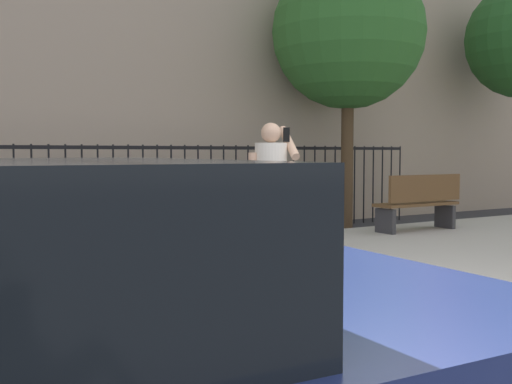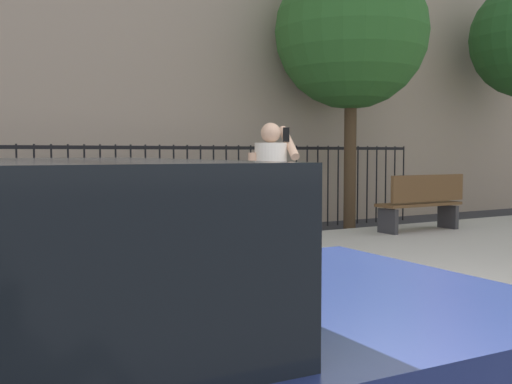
{
  "view_description": "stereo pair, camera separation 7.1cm",
  "coord_description": "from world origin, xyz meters",
  "views": [
    {
      "loc": [
        -3.68,
        -3.92,
        1.48
      ],
      "look_at": [
        -0.14,
        1.85,
        1.04
      ],
      "focal_mm": 43.56,
      "sensor_mm": 36.0,
      "label": 1
    },
    {
      "loc": [
        -3.62,
        -3.96,
        1.48
      ],
      "look_at": [
        -0.14,
        1.85,
        1.04
      ],
      "focal_mm": 43.56,
      "sensor_mm": 36.0,
      "label": 2
    }
  ],
  "objects": [
    {
      "name": "pedestrian_on_phone",
      "position": [
        -0.16,
        1.56,
        1.1
      ],
      "size": [
        0.71,
        0.5,
        1.63
      ],
      "color": "tan",
      "rests_on": "sidewalk"
    },
    {
      "name": "street_tree_mid",
      "position": [
        4.02,
        5.3,
        3.72
      ],
      "size": [
        2.89,
        2.89,
        5.18
      ],
      "color": "#4C3823",
      "rests_on": "ground"
    },
    {
      "name": "iron_fence",
      "position": [
        0.0,
        5.9,
        1.02
      ],
      "size": [
        12.03,
        0.04,
        1.6
      ],
      "color": "black",
      "rests_on": "ground"
    },
    {
      "name": "sidewalk",
      "position": [
        0.0,
        2.2,
        0.07
      ],
      "size": [
        28.0,
        4.4,
        0.15
      ],
      "primitive_type": "cube",
      "color": "#B2ADA3",
      "rests_on": "ground"
    },
    {
      "name": "street_bench",
      "position": [
        4.08,
        3.48,
        0.65
      ],
      "size": [
        1.6,
        0.45,
        0.95
      ],
      "color": "brown",
      "rests_on": "sidewalk"
    },
    {
      "name": "ground_plane",
      "position": [
        0.0,
        0.0,
        0.0
      ],
      "size": [
        60.0,
        60.0,
        0.0
      ],
      "primitive_type": "plane",
      "color": "#333338"
    }
  ]
}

